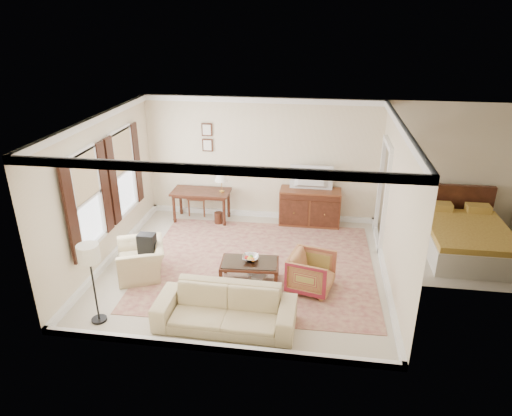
% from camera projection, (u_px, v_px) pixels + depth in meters
% --- Properties ---
extents(room_shell, '(5.51, 5.01, 2.91)m').
position_uv_depth(room_shell, '(242.00, 145.00, 8.03)').
color(room_shell, beige).
rests_on(room_shell, ground).
extents(annex_bedroom, '(3.00, 2.70, 2.90)m').
position_uv_depth(annex_bedroom, '(469.00, 240.00, 9.31)').
color(annex_bedroom, beige).
rests_on(annex_bedroom, ground).
extents(window_front, '(0.12, 1.56, 1.80)m').
position_uv_depth(window_front, '(87.00, 200.00, 8.12)').
color(window_front, '#CCB284').
rests_on(window_front, room_shell).
extents(window_rear, '(0.12, 1.56, 1.80)m').
position_uv_depth(window_rear, '(124.00, 171.00, 9.57)').
color(window_rear, '#CCB284').
rests_on(window_rear, room_shell).
extents(doorway, '(0.10, 1.12, 2.25)m').
position_uv_depth(doorway, '(382.00, 196.00, 9.58)').
color(doorway, white).
rests_on(doorway, room_shell).
extents(rug, '(4.58, 3.95, 0.01)m').
position_uv_depth(rug, '(259.00, 264.00, 9.08)').
color(rug, maroon).
rests_on(rug, room_shell).
extents(writing_desk, '(1.37, 0.68, 0.75)m').
position_uv_depth(writing_desk, '(201.00, 195.00, 10.81)').
color(writing_desk, '#4A2215').
rests_on(writing_desk, room_shell).
extents(desk_chair, '(0.50, 0.50, 1.05)m').
position_uv_depth(desk_chair, '(198.00, 194.00, 11.20)').
color(desk_chair, brown).
rests_on(desk_chair, room_shell).
extents(desk_lamp, '(0.32, 0.32, 0.50)m').
position_uv_depth(desk_lamp, '(221.00, 182.00, 10.60)').
color(desk_lamp, silver).
rests_on(desk_lamp, writing_desk).
extents(framed_prints, '(0.25, 0.04, 0.68)m').
position_uv_depth(framed_prints, '(207.00, 137.00, 10.66)').
color(framed_prints, '#4A2215').
rests_on(framed_prints, room_shell).
extents(sideboard, '(1.40, 0.54, 0.86)m').
position_uv_depth(sideboard, '(310.00, 207.00, 10.67)').
color(sideboard, brown).
rests_on(sideboard, room_shell).
extents(tv, '(0.93, 0.54, 0.12)m').
position_uv_depth(tv, '(312.00, 171.00, 10.30)').
color(tv, black).
rests_on(tv, sideboard).
extents(coffee_table, '(1.09, 0.68, 0.45)m').
position_uv_depth(coffee_table, '(250.00, 267.00, 8.35)').
color(coffee_table, '#4A2215').
rests_on(coffee_table, room_shell).
extents(fruit_bowl, '(0.42, 0.42, 0.10)m').
position_uv_depth(fruit_bowl, '(251.00, 257.00, 8.35)').
color(fruit_bowl, silver).
rests_on(fruit_bowl, coffee_table).
extents(book_a, '(0.25, 0.19, 0.38)m').
position_uv_depth(book_a, '(246.00, 272.00, 8.48)').
color(book_a, brown).
rests_on(book_a, coffee_table).
extents(book_b, '(0.27, 0.11, 0.38)m').
position_uv_depth(book_b, '(254.00, 274.00, 8.43)').
color(book_b, brown).
rests_on(book_b, coffee_table).
extents(striped_armchair, '(0.86, 0.89, 0.77)m').
position_uv_depth(striped_armchair, '(311.00, 271.00, 8.13)').
color(striped_armchair, maroon).
rests_on(striped_armchair, room_shell).
extents(club_armchair, '(0.96, 1.15, 0.85)m').
position_uv_depth(club_armchair, '(141.00, 254.00, 8.59)').
color(club_armchair, '#C4B384').
rests_on(club_armchair, room_shell).
extents(backpack, '(0.37, 0.39, 0.40)m').
position_uv_depth(backpack, '(147.00, 241.00, 8.56)').
color(backpack, black).
rests_on(backpack, club_armchair).
extents(sofa, '(2.22, 0.69, 0.86)m').
position_uv_depth(sofa, '(225.00, 303.00, 7.14)').
color(sofa, '#C4B384').
rests_on(sofa, room_shell).
extents(floor_lamp, '(0.34, 0.34, 1.38)m').
position_uv_depth(floor_lamp, '(89.00, 259.00, 6.98)').
color(floor_lamp, black).
rests_on(floor_lamp, room_shell).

